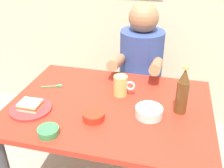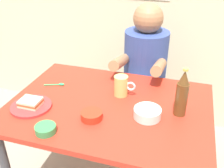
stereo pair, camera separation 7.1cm
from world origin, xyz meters
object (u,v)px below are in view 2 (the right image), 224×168
object	(u,v)px
person_seated	(145,59)
beer_bottle	(182,94)
sandwich	(31,102)
rice_bowl_white	(147,113)
plate_orange	(31,106)
beer_mug	(121,86)
stool	(142,105)
dining_table	(109,118)

from	to	relation	value
person_seated	beer_bottle	world-z (taller)	person_seated
sandwich	rice_bowl_white	bearing A→B (deg)	8.95
plate_orange	sandwich	world-z (taller)	sandwich
beer_mug	rice_bowl_white	xyz separation A→B (m)	(0.18, -0.17, -0.03)
beer_mug	rice_bowl_white	bearing A→B (deg)	-43.15
person_seated	stool	bearing A→B (deg)	90.00
dining_table	stool	world-z (taller)	dining_table
stool	person_seated	size ratio (longest dim) A/B	0.63
stool	person_seated	bearing A→B (deg)	-90.00
person_seated	beer_mug	xyz separation A→B (m)	(-0.05, -0.50, 0.03)
person_seated	rice_bowl_white	distance (m)	0.69
plate_orange	sandwich	xyz separation A→B (m)	(0.00, 0.00, 0.02)
person_seated	sandwich	world-z (taller)	person_seated
person_seated	plate_orange	bearing A→B (deg)	-121.62
plate_orange	person_seated	bearing A→B (deg)	58.38
stool	person_seated	xyz separation A→B (m)	(-0.00, -0.01, 0.42)
person_seated	plate_orange	world-z (taller)	person_seated
dining_table	plate_orange	bearing A→B (deg)	-158.42
stool	sandwich	world-z (taller)	sandwich
sandwich	beer_bottle	size ratio (longest dim) A/B	0.42
person_seated	dining_table	bearing A→B (deg)	-97.60
beer_mug	beer_bottle	xyz separation A→B (m)	(0.34, -0.10, 0.06)
plate_orange	beer_bottle	distance (m)	0.80
plate_orange	sandwich	bearing A→B (deg)	0.00
person_seated	rice_bowl_white	xyz separation A→B (m)	(0.14, -0.68, 0.00)
plate_orange	beer_bottle	xyz separation A→B (m)	(0.77, 0.18, 0.11)
stool	plate_orange	world-z (taller)	plate_orange
plate_orange	sandwich	size ratio (longest dim) A/B	2.00
dining_table	person_seated	distance (m)	0.64
dining_table	sandwich	xyz separation A→B (m)	(-0.39, -0.16, 0.13)
beer_bottle	rice_bowl_white	distance (m)	0.20
stool	rice_bowl_white	distance (m)	0.82
sandwich	stool	bearing A→B (deg)	58.75
plate_orange	rice_bowl_white	size ratio (longest dim) A/B	1.57
plate_orange	rice_bowl_white	world-z (taller)	rice_bowl_white
rice_bowl_white	plate_orange	bearing A→B (deg)	-171.05
sandwich	beer_bottle	xyz separation A→B (m)	(0.77, 0.18, 0.09)
stool	plate_orange	bearing A→B (deg)	-121.25
person_seated	beer_bottle	xyz separation A→B (m)	(0.29, -0.60, 0.09)
dining_table	sandwich	distance (m)	0.44
sandwich	beer_bottle	world-z (taller)	beer_bottle
sandwich	beer_bottle	bearing A→B (deg)	12.80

